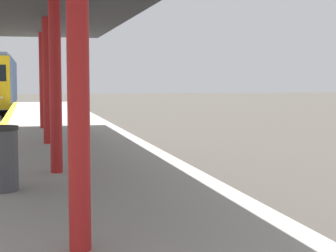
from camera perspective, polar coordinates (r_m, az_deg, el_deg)
station_canopy at (r=12.84m, az=-12.00°, el=12.07°), size 4.44×19.23×3.52m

